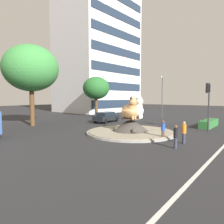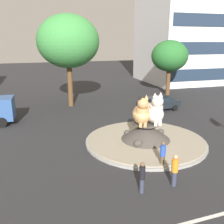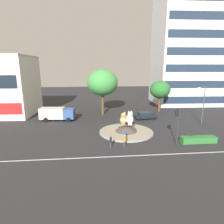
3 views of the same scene
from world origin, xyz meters
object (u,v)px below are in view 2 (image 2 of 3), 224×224
at_px(broadleaf_tree_behind_island, 170,56).
at_px(pedestrian_blue_shirt, 163,154).
at_px(pedestrian_black_shirt, 142,177).
at_px(pedestrian_orange_shirt, 175,170).
at_px(sedan_on_far_lane, 158,103).
at_px(cat_statue_white, 154,112).
at_px(cat_statue_calico, 142,113).
at_px(second_tree_near_tower, 68,42).

distance_m(broadleaf_tree_behind_island, pedestrian_blue_shirt, 22.59).
bearing_deg(pedestrian_black_shirt, broadleaf_tree_behind_island, -10.97).
distance_m(pedestrian_orange_shirt, sedan_on_far_lane, 15.22).
height_order(cat_statue_white, pedestrian_orange_shirt, cat_statue_white).
distance_m(cat_statue_calico, pedestrian_blue_shirt, 4.00).
xyz_separation_m(pedestrian_orange_shirt, sedan_on_far_lane, (6.68, 13.68, -0.13)).
relative_size(broadleaf_tree_behind_island, pedestrian_black_shirt, 4.49).
bearing_deg(pedestrian_black_shirt, second_tree_near_tower, 23.66).
bearing_deg(cat_statue_white, sedan_on_far_lane, 147.44).
xyz_separation_m(broadleaf_tree_behind_island, pedestrian_black_shirt, (-14.00, -20.78, -4.52)).
bearing_deg(broadleaf_tree_behind_island, pedestrian_black_shirt, -123.97).
xyz_separation_m(cat_statue_calico, cat_statue_white, (0.97, -0.02, 0.04)).
bearing_deg(cat_statue_white, pedestrian_orange_shirt, -18.05).
relative_size(broadleaf_tree_behind_island, sedan_on_far_lane, 1.56).
distance_m(pedestrian_blue_shirt, sedan_on_far_lane, 13.29).
bearing_deg(second_tree_near_tower, cat_statue_white, -73.84).
xyz_separation_m(cat_statue_calico, second_tree_near_tower, (-2.86, 13.22, 4.97)).
xyz_separation_m(cat_statue_white, pedestrian_blue_shirt, (-1.30, -3.66, -1.55)).
relative_size(second_tree_near_tower, pedestrian_black_shirt, 6.12).
bearing_deg(cat_statue_white, broadleaf_tree_behind_island, 144.52).
distance_m(broadleaf_tree_behind_island, pedestrian_orange_shirt, 24.43).
bearing_deg(cat_statue_calico, second_tree_near_tower, -151.99).
bearing_deg(sedan_on_far_lane, pedestrian_blue_shirt, -124.61).
height_order(pedestrian_blue_shirt, sedan_on_far_lane, pedestrian_blue_shirt).
bearing_deg(cat_statue_white, cat_statue_calico, -92.44).
height_order(cat_statue_calico, pedestrian_black_shirt, cat_statue_calico).
relative_size(cat_statue_white, pedestrian_blue_shirt, 1.44).
bearing_deg(sedan_on_far_lane, cat_statue_calico, -132.95).
xyz_separation_m(cat_statue_white, second_tree_near_tower, (-3.84, 13.24, 4.93)).
xyz_separation_m(cat_statue_white, pedestrian_black_shirt, (-3.62, -5.66, -1.53)).
relative_size(cat_statue_calico, pedestrian_orange_shirt, 1.34).
relative_size(second_tree_near_tower, sedan_on_far_lane, 2.13).
xyz_separation_m(broadleaf_tree_behind_island, pedestrian_orange_shirt, (-12.11, -20.74, -4.48)).
distance_m(second_tree_near_tower, pedestrian_orange_shirt, 20.04).
xyz_separation_m(cat_statue_white, pedestrian_orange_shirt, (-1.72, -5.62, -1.50)).
bearing_deg(second_tree_near_tower, sedan_on_far_lane, -30.50).
height_order(second_tree_near_tower, pedestrian_blue_shirt, second_tree_near_tower).
xyz_separation_m(broadleaf_tree_behind_island, sedan_on_far_lane, (-5.43, -7.06, -4.62)).
distance_m(cat_statue_calico, cat_statue_white, 0.97).
distance_m(second_tree_near_tower, sedan_on_far_lane, 12.13).
bearing_deg(cat_statue_calico, pedestrian_blue_shirt, 10.72).
bearing_deg(cat_statue_white, pedestrian_blue_shirt, -20.50).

